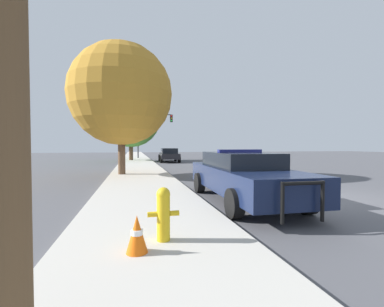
% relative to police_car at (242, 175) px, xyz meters
% --- Properties ---
extents(ground_plane, '(110.00, 110.00, 0.00)m').
position_rel_police_car_xyz_m(ground_plane, '(2.41, -0.10, -0.75)').
color(ground_plane, '#4F4F54').
extents(sidewalk_left, '(3.00, 110.00, 0.13)m').
position_rel_police_car_xyz_m(sidewalk_left, '(-2.69, -0.10, -0.68)').
color(sidewalk_left, '#BCB7AD').
rests_on(sidewalk_left, ground_plane).
extents(police_car, '(2.08, 5.30, 1.47)m').
position_rel_police_car_xyz_m(police_car, '(0.00, 0.00, 0.00)').
color(police_car, '#141E3D').
rests_on(police_car, ground_plane).
extents(fire_hydrant, '(0.48, 0.21, 0.82)m').
position_rel_police_car_xyz_m(fire_hydrant, '(-2.59, -2.89, -0.18)').
color(fire_hydrant, gold).
rests_on(fire_hydrant, sidewalk_left).
extents(traffic_light, '(4.23, 0.35, 5.37)m').
position_rel_police_car_xyz_m(traffic_light, '(-0.80, 24.39, 3.20)').
color(traffic_light, '#424247').
rests_on(traffic_light, sidewalk_left).
extents(car_background_midblock, '(2.05, 4.74, 1.33)m').
position_rel_police_car_xyz_m(car_background_midblock, '(0.38, 18.03, -0.04)').
color(car_background_midblock, black).
rests_on(car_background_midblock, ground_plane).
extents(tree_sidewalk_mid, '(5.97, 5.97, 7.26)m').
position_rel_police_car_xyz_m(tree_sidewalk_mid, '(-3.23, 19.93, 3.66)').
color(tree_sidewalk_mid, brown).
rests_on(tree_sidewalk_mid, sidewalk_left).
extents(tree_sidewalk_near, '(5.15, 5.15, 6.62)m').
position_rel_police_car_xyz_m(tree_sidewalk_near, '(-3.60, 6.75, 3.43)').
color(tree_sidewalk_near, brown).
rests_on(tree_sidewalk_near, sidewalk_left).
extents(traffic_cone, '(0.29, 0.29, 0.51)m').
position_rel_police_car_xyz_m(traffic_cone, '(-2.99, -3.25, -0.36)').
color(traffic_cone, orange).
rests_on(traffic_cone, sidewalk_left).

